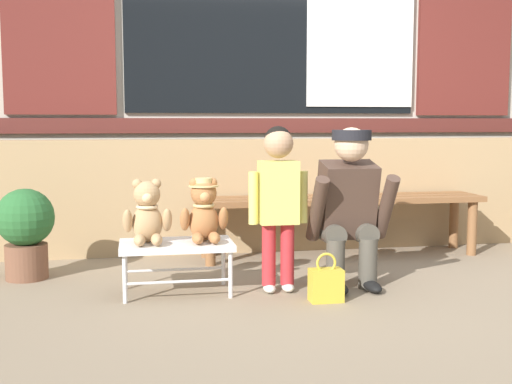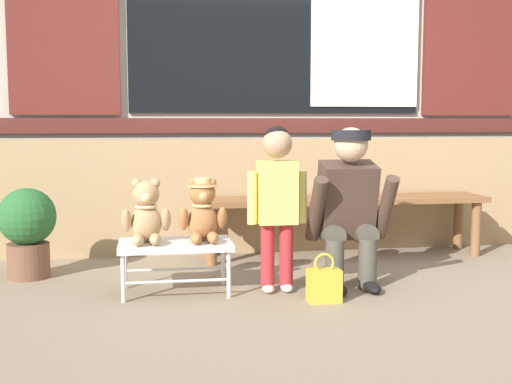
# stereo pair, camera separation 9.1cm
# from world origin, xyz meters

# --- Properties ---
(ground_plane) EXTENTS (60.00, 60.00, 0.00)m
(ground_plane) POSITION_xyz_m (0.00, 0.00, 0.00)
(ground_plane) COLOR #84725B
(brick_low_wall) EXTENTS (7.73, 0.25, 0.85)m
(brick_low_wall) POSITION_xyz_m (0.00, 1.43, 0.42)
(brick_low_wall) COLOR tan
(brick_low_wall) RESTS_ON ground
(shop_facade) EXTENTS (7.88, 0.26, 3.51)m
(shop_facade) POSITION_xyz_m (0.00, 1.94, 1.76)
(shop_facade) COLOR #B7B2A3
(shop_facade) RESTS_ON ground
(wooden_bench_long) EXTENTS (2.10, 0.40, 0.44)m
(wooden_bench_long) POSITION_xyz_m (0.34, 1.06, 0.37)
(wooden_bench_long) COLOR brown
(wooden_bench_long) RESTS_ON ground
(small_display_bench) EXTENTS (0.64, 0.36, 0.30)m
(small_display_bench) POSITION_xyz_m (-0.91, 0.23, 0.27)
(small_display_bench) COLOR silver
(small_display_bench) RESTS_ON ground
(teddy_bear_plain) EXTENTS (0.28, 0.26, 0.36)m
(teddy_bear_plain) POSITION_xyz_m (-1.07, 0.23, 0.46)
(teddy_bear_plain) COLOR tan
(teddy_bear_plain) RESTS_ON small_display_bench
(teddy_bear_with_hat) EXTENTS (0.28, 0.27, 0.36)m
(teddy_bear_with_hat) POSITION_xyz_m (-0.75, 0.23, 0.47)
(teddy_bear_with_hat) COLOR #A86B3D
(teddy_bear_with_hat) RESTS_ON small_display_bench
(child_standing) EXTENTS (0.35, 0.18, 0.96)m
(child_standing) POSITION_xyz_m (-0.32, 0.17, 0.59)
(child_standing) COLOR #B7282D
(child_standing) RESTS_ON ground
(adult_crouching) EXTENTS (0.50, 0.49, 0.95)m
(adult_crouching) POSITION_xyz_m (0.12, 0.22, 0.48)
(adult_crouching) COLOR #4C473D
(adult_crouching) RESTS_ON ground
(handbag_on_ground) EXTENTS (0.18, 0.11, 0.27)m
(handbag_on_ground) POSITION_xyz_m (-0.11, -0.09, 0.10)
(handbag_on_ground) COLOR gold
(handbag_on_ground) RESTS_ON ground
(potted_plant) EXTENTS (0.36, 0.36, 0.57)m
(potted_plant) POSITION_xyz_m (-1.81, 0.76, 0.32)
(potted_plant) COLOR brown
(potted_plant) RESTS_ON ground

